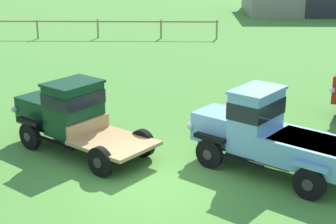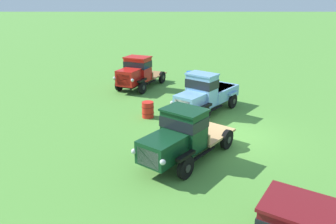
# 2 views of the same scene
# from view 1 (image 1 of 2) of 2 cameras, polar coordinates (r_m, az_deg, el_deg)

# --- Properties ---
(ground_plane) EXTENTS (240.00, 240.00, 0.00)m
(ground_plane) POSITION_cam_1_polar(r_m,az_deg,el_deg) (13.53, -1.93, -7.91)
(ground_plane) COLOR #518E38
(paddock_fence) EXTENTS (15.60, 0.60, 1.21)m
(paddock_fence) POSITION_cam_1_polar(r_m,az_deg,el_deg) (33.92, -7.80, 9.58)
(paddock_fence) COLOR #997F60
(paddock_fence) RESTS_ON ground
(vintage_truck_second_in_line) EXTENTS (4.81, 4.22, 2.11)m
(vintage_truck_second_in_line) POSITION_cam_1_polar(r_m,az_deg,el_deg) (15.67, -10.79, -0.22)
(vintage_truck_second_in_line) COLOR black
(vintage_truck_second_in_line) RESTS_ON ground
(vintage_truck_midrow_center) EXTENTS (4.59, 4.04, 2.27)m
(vintage_truck_midrow_center) POSITION_cam_1_polar(r_m,az_deg,el_deg) (14.09, 11.09, -2.36)
(vintage_truck_midrow_center) COLOR black
(vintage_truck_midrow_center) RESTS_ON ground
(oil_drum_near_fence) EXTENTS (0.65, 0.65, 0.85)m
(oil_drum_near_fence) POSITION_cam_1_polar(r_m,az_deg,el_deg) (17.10, 6.70, -0.75)
(oil_drum_near_fence) COLOR red
(oil_drum_near_fence) RESTS_ON ground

